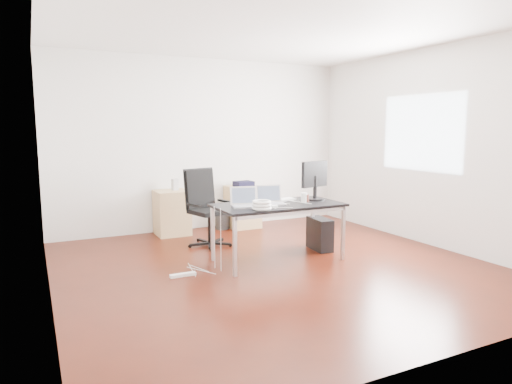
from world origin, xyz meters
name	(u,v)px	position (x,y,z in m)	size (l,w,h in m)	color
room_shell	(279,151)	(0.04, 0.00, 1.40)	(5.00, 5.00, 5.00)	#320D05
desk	(278,208)	(0.16, 0.23, 0.68)	(1.60, 0.80, 0.73)	black
office_chair	(206,203)	(-0.39, 1.38, 0.61)	(0.59, 0.61, 1.08)	black
filing_cabinet_left	(172,213)	(-0.65, 2.23, 0.35)	(0.50, 0.50, 0.70)	tan
filing_cabinet_right	(243,207)	(0.58, 2.23, 0.35)	(0.50, 0.50, 0.70)	tan
pc_tower	(320,234)	(0.93, 0.44, 0.22)	(0.20, 0.45, 0.44)	black
wastebasket	(222,221)	(0.21, 2.25, 0.14)	(0.24, 0.24, 0.28)	black
power_strip	(183,275)	(-1.12, 0.15, 0.02)	(0.30, 0.06, 0.04)	white
laptop_left	(245,202)	(-0.29, 0.25, 0.79)	(0.38, 0.32, 0.23)	silver
laptop_right	(271,200)	(0.07, 0.27, 0.79)	(0.37, 0.31, 0.23)	silver
monitor	(315,178)	(0.75, 0.32, 1.01)	(0.45, 0.26, 0.51)	black
keyboard	(281,200)	(0.30, 0.42, 0.74)	(0.44, 0.14, 0.02)	white
cup_white	(304,198)	(0.52, 0.20, 0.79)	(0.08, 0.08, 0.12)	white
cup_brown	(306,198)	(0.54, 0.20, 0.78)	(0.08, 0.08, 0.10)	#4E231A
cable_coil	(262,205)	(-0.21, -0.03, 0.78)	(0.24, 0.24, 0.11)	white
power_adapter	(275,206)	(-0.02, 0.01, 0.74)	(0.07, 0.07, 0.03)	white
speaker	(175,185)	(-0.58, 2.26, 0.79)	(0.09, 0.08, 0.18)	#9E9E9E
navy_garment	(244,184)	(0.58, 2.19, 0.74)	(0.30, 0.24, 0.09)	black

